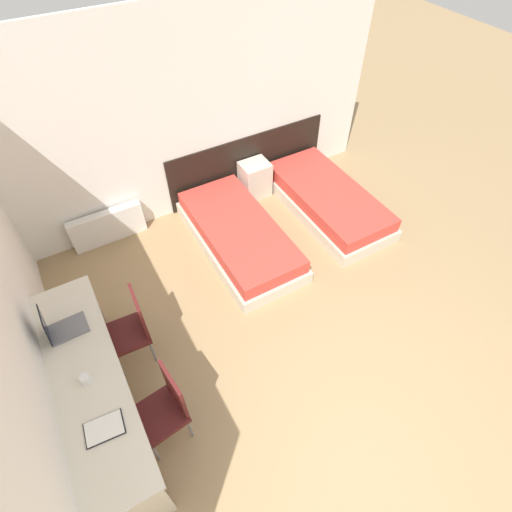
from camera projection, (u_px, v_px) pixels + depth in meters
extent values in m
plane|color=#9E7F56|center=(372.00, 448.00, 3.68)|extent=(20.00, 20.00, 0.00)
cube|color=white|center=(185.00, 120.00, 4.97)|extent=(5.58, 0.05, 2.70)
cube|color=white|center=(6.00, 315.00, 3.05)|extent=(0.05, 4.94, 2.70)
cube|color=black|center=(248.00, 163.00, 5.92)|extent=(2.50, 0.03, 0.87)
cube|color=beige|center=(239.00, 240.00, 5.32)|extent=(0.96, 2.03, 0.19)
cube|color=#CC3D33|center=(239.00, 230.00, 5.18)|extent=(0.88, 1.95, 0.19)
cube|color=beige|center=(327.00, 205.00, 5.80)|extent=(0.96, 2.03, 0.19)
cube|color=#CC3D33|center=(328.00, 195.00, 5.66)|extent=(0.88, 1.95, 0.19)
cube|color=beige|center=(255.00, 179.00, 5.92)|extent=(0.41, 0.34, 0.54)
cube|color=silver|center=(108.00, 226.00, 5.30)|extent=(0.97, 0.12, 0.47)
cube|color=beige|center=(87.00, 378.00, 3.37)|extent=(0.57, 2.22, 0.04)
cube|color=beige|center=(72.00, 309.00, 4.28)|extent=(0.51, 0.04, 0.71)
cube|color=#511919|center=(127.00, 334.00, 4.01)|extent=(0.43, 0.43, 0.05)
cube|color=#511919|center=(140.00, 312.00, 3.86)|extent=(0.05, 0.37, 0.50)
cylinder|color=slate|center=(120.00, 366.00, 4.02)|extent=(0.02, 0.02, 0.38)
cylinder|color=slate|center=(112.00, 338.00, 4.22)|extent=(0.02, 0.02, 0.38)
cylinder|color=slate|center=(153.00, 352.00, 4.12)|extent=(0.02, 0.02, 0.38)
cylinder|color=slate|center=(144.00, 326.00, 4.33)|extent=(0.02, 0.02, 0.38)
cube|color=#511919|center=(160.00, 415.00, 3.47)|extent=(0.45, 0.45, 0.05)
cube|color=#511919|center=(174.00, 390.00, 3.34)|extent=(0.07, 0.37, 0.50)
cylinder|color=slate|center=(156.00, 452.00, 3.47)|extent=(0.02, 0.02, 0.38)
cylinder|color=slate|center=(138.00, 420.00, 3.66)|extent=(0.02, 0.02, 0.38)
cylinder|color=slate|center=(190.00, 428.00, 3.61)|extent=(0.02, 0.02, 0.38)
cylinder|color=slate|center=(172.00, 398.00, 3.80)|extent=(0.02, 0.02, 0.38)
cube|color=slate|center=(69.00, 329.00, 3.66)|extent=(0.34, 0.25, 0.02)
cube|color=black|center=(45.00, 326.00, 3.48)|extent=(0.06, 0.25, 0.33)
cube|color=black|center=(104.00, 428.00, 3.07)|extent=(0.31, 0.23, 0.01)
cube|color=white|center=(104.00, 428.00, 3.06)|extent=(0.30, 0.22, 0.01)
cylinder|color=white|center=(86.00, 379.00, 3.29)|extent=(0.08, 0.08, 0.09)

